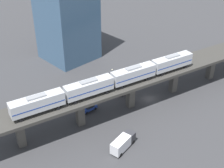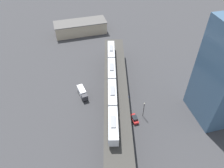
# 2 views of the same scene
# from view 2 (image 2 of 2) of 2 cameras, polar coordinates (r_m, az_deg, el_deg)

# --- Properties ---
(ground_plane) EXTENTS (400.00, 400.00, 0.00)m
(ground_plane) POSITION_cam_2_polar(r_m,az_deg,el_deg) (76.56, 1.26, -12.17)
(ground_plane) COLOR #38383A
(elevated_viaduct) EXTENTS (29.18, 91.49, 8.39)m
(elevated_viaduct) POSITION_cam_2_polar(r_m,az_deg,el_deg) (70.71, 1.35, -8.93)
(elevated_viaduct) COLOR #393733
(elevated_viaduct) RESTS_ON ground
(subway_train) EXTENTS (14.09, 49.12, 4.45)m
(subway_train) POSITION_cam_2_polar(r_m,az_deg,el_deg) (77.11, -0.00, 0.57)
(subway_train) COLOR silver
(subway_train) RESTS_ON elevated_viaduct
(street_car_blue) EXTENTS (2.14, 4.49, 1.89)m
(street_car_blue) POSITION_cam_2_polar(r_m,az_deg,el_deg) (87.05, 3.51, -2.57)
(street_car_blue) COLOR #233D93
(street_car_blue) RESTS_ON ground
(street_car_red) EXTENTS (2.04, 4.45, 1.89)m
(street_car_red) POSITION_cam_2_polar(r_m,az_deg,el_deg) (78.96, 5.91, -9.00)
(street_car_red) COLOR #AD1E1E
(street_car_red) RESTS_ON ground
(delivery_truck) EXTENTS (3.46, 7.48, 3.20)m
(delivery_truck) POSITION_cam_2_polar(r_m,az_deg,el_deg) (87.03, -7.74, -2.22)
(delivery_truck) COLOR #333338
(delivery_truck) RESTS_ON ground
(street_lamp) EXTENTS (0.44, 0.44, 6.94)m
(street_lamp) POSITION_cam_2_polar(r_m,az_deg,el_deg) (78.20, 8.30, -6.36)
(street_lamp) COLOR black
(street_lamp) RESTS_ON ground
(warehouse_building) EXTENTS (28.79, 10.88, 6.80)m
(warehouse_building) POSITION_cam_2_polar(r_m,az_deg,el_deg) (127.29, -8.22, 14.41)
(warehouse_building) COLOR tan
(warehouse_building) RESTS_ON ground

